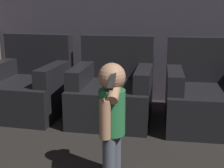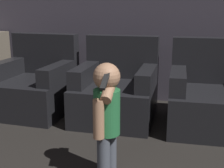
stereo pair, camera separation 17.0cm
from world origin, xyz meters
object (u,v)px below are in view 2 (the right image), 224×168
(armchair_middle, at_px, (117,92))
(armchair_right, at_px, (211,98))
(armchair_left, at_px, (35,86))
(person_toddler, at_px, (107,112))

(armchair_middle, relative_size, armchair_right, 0.98)
(armchair_middle, bearing_deg, armchair_left, 179.10)
(armchair_right, xyz_separation_m, person_toddler, (-0.80, -1.27, 0.21))
(armchair_left, relative_size, armchair_middle, 1.01)
(armchair_left, height_order, armchair_middle, same)
(armchair_middle, bearing_deg, armchair_right, -0.91)
(armchair_middle, xyz_separation_m, person_toddler, (0.24, -1.27, 0.21))
(armchair_middle, relative_size, person_toddler, 1.04)
(person_toddler, bearing_deg, armchair_middle, -157.06)
(armchair_left, distance_m, armchair_right, 2.07)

